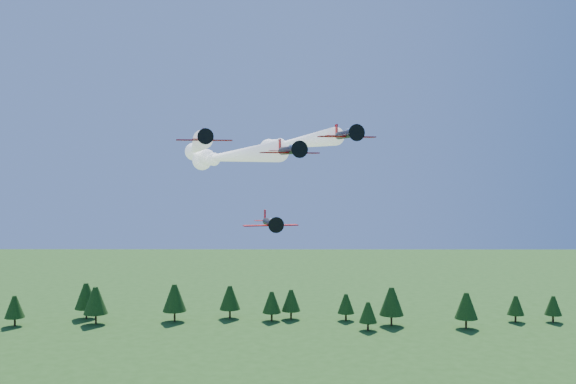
{
  "coord_description": "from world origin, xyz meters",
  "views": [
    {
      "loc": [
        2.58,
        -82.6,
        45.74
      ],
      "look_at": [
        2.23,
        0.0,
        43.29
      ],
      "focal_mm": 40.0,
      "sensor_mm": 36.0,
      "label": 1
    }
  ],
  "objects_px": {
    "plane_lead": "(226,157)",
    "plane_slot": "(270,223)",
    "plane_left": "(196,148)",
    "plane_right": "(290,144)"
  },
  "relations": [
    {
      "from": "plane_lead",
      "to": "plane_slot",
      "type": "xyz_separation_m",
      "value": [
        7.46,
        -12.07,
        -9.62
      ]
    },
    {
      "from": "plane_lead",
      "to": "plane_right",
      "type": "height_order",
      "value": "plane_right"
    },
    {
      "from": "plane_left",
      "to": "plane_right",
      "type": "height_order",
      "value": "plane_right"
    },
    {
      "from": "plane_lead",
      "to": "plane_slot",
      "type": "height_order",
      "value": "plane_lead"
    },
    {
      "from": "plane_lead",
      "to": "plane_slot",
      "type": "distance_m",
      "value": 17.14
    },
    {
      "from": "plane_lead",
      "to": "plane_slot",
      "type": "bearing_deg",
      "value": -77.52
    },
    {
      "from": "plane_left",
      "to": "plane_right",
      "type": "bearing_deg",
      "value": -9.09
    },
    {
      "from": "plane_right",
      "to": "plane_slot",
      "type": "xyz_separation_m",
      "value": [
        -2.84,
        -22.22,
        -12.13
      ]
    },
    {
      "from": "plane_lead",
      "to": "plane_right",
      "type": "xyz_separation_m",
      "value": [
        10.3,
        10.15,
        2.51
      ]
    },
    {
      "from": "plane_lead",
      "to": "plane_left",
      "type": "distance_m",
      "value": 11.78
    }
  ]
}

